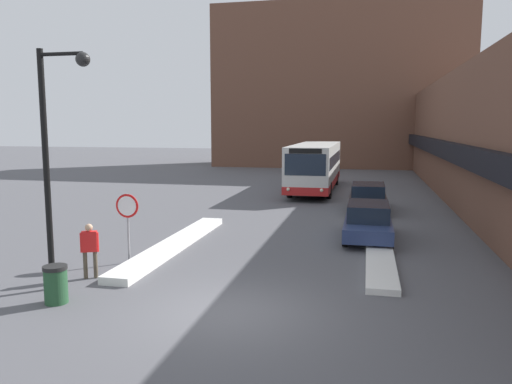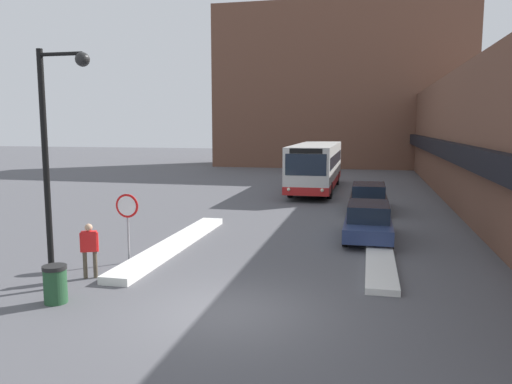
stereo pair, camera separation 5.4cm
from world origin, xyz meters
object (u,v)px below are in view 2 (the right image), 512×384
(stop_sign, at_px, (127,213))
(city_bus, at_px, (316,165))
(pedestrian, at_px, (89,246))
(street_lamp, at_px, (54,143))
(parked_car_middle, at_px, (368,197))
(trash_bin, at_px, (55,284))
(parked_car_front, at_px, (368,221))

(stop_sign, bearing_deg, city_bus, 78.24)
(pedestrian, bearing_deg, street_lamp, -123.93)
(parked_car_middle, bearing_deg, street_lamp, -118.45)
(city_bus, relative_size, trash_bin, 12.19)
(city_bus, height_order, parked_car_middle, city_bus)
(parked_car_middle, height_order, stop_sign, stop_sign)
(city_bus, relative_size, parked_car_middle, 2.48)
(stop_sign, xyz_separation_m, trash_bin, (-0.07, -3.74, -1.13))
(stop_sign, xyz_separation_m, pedestrian, (-0.33, -1.72, -0.66))
(city_bus, relative_size, parked_car_front, 2.60)
(city_bus, bearing_deg, parked_car_middle, -64.34)
(street_lamp, bearing_deg, trash_bin, -63.68)
(parked_car_front, height_order, street_lamp, street_lamp)
(parked_car_middle, relative_size, pedestrian, 2.93)
(parked_car_middle, relative_size, street_lamp, 0.74)
(city_bus, xyz_separation_m, parked_car_middle, (3.47, -7.22, -1.00))
(city_bus, distance_m, stop_sign, 19.56)
(stop_sign, relative_size, trash_bin, 2.35)
(city_bus, distance_m, street_lamp, 22.53)
(parked_car_middle, bearing_deg, trash_bin, -115.65)
(pedestrian, bearing_deg, parked_car_middle, 37.09)
(parked_car_middle, xyz_separation_m, stop_sign, (-7.46, -11.94, 0.92))
(stop_sign, relative_size, street_lamp, 0.35)
(city_bus, bearing_deg, pedestrian, -101.68)
(street_lamp, bearing_deg, parked_car_middle, 61.55)
(parked_car_middle, xyz_separation_m, street_lamp, (-7.99, -14.74, 3.21))
(city_bus, distance_m, parked_car_front, 14.44)
(parked_car_front, relative_size, parked_car_middle, 0.95)
(street_lamp, relative_size, trash_bin, 6.63)
(city_bus, bearing_deg, stop_sign, -101.76)
(pedestrian, xyz_separation_m, trash_bin, (0.26, -2.02, -0.48))
(pedestrian, bearing_deg, parked_car_front, 18.32)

